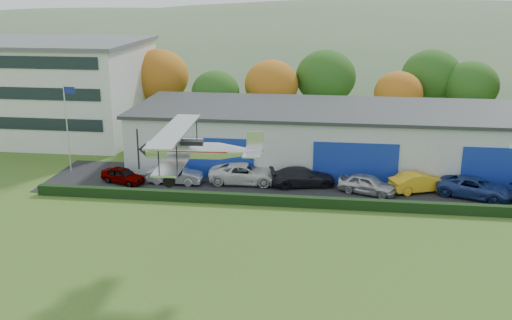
# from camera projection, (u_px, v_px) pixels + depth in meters

# --- Properties ---
(apron) EXTENTS (48.00, 9.00, 0.05)m
(apron) POSITION_uv_depth(u_px,v_px,m) (330.00, 187.00, 48.82)
(apron) COLOR black
(apron) RESTS_ON ground
(hedge) EXTENTS (46.00, 0.60, 0.80)m
(hedge) POSITION_uv_depth(u_px,v_px,m) (329.00, 203.00, 44.15)
(hedge) COLOR black
(hedge) RESTS_ON ground
(hangar) EXTENTS (40.60, 12.60, 5.30)m
(hangar) POSITION_uv_depth(u_px,v_px,m) (354.00, 136.00, 54.45)
(hangar) COLOR #B2B7BC
(hangar) RESTS_ON ground
(office_block) EXTENTS (20.60, 15.60, 10.40)m
(office_block) POSITION_uv_depth(u_px,v_px,m) (49.00, 88.00, 64.61)
(office_block) COLOR silver
(office_block) RESTS_ON ground
(flagpole) EXTENTS (1.05, 0.10, 8.00)m
(flagpole) POSITION_uv_depth(u_px,v_px,m) (68.00, 120.00, 51.34)
(flagpole) COLOR silver
(flagpole) RESTS_ON ground
(tree_belt) EXTENTS (75.70, 13.22, 10.12)m
(tree_belt) POSITION_uv_depth(u_px,v_px,m) (315.00, 82.00, 66.15)
(tree_belt) COLOR #3D2614
(tree_belt) RESTS_ON ground
(distant_hills) EXTENTS (430.00, 196.00, 56.00)m
(distant_hills) POSITION_uv_depth(u_px,v_px,m) (308.00, 93.00, 166.55)
(distant_hills) COLOR #4C6642
(distant_hills) RESTS_ON ground
(car_0) EXTENTS (4.22, 2.88, 1.33)m
(car_0) POSITION_uv_depth(u_px,v_px,m) (123.00, 175.00, 49.56)
(car_0) COLOR gray
(car_0) RESTS_ON apron
(car_1) EXTENTS (4.63, 1.73, 1.51)m
(car_1) POSITION_uv_depth(u_px,v_px,m) (175.00, 175.00, 49.46)
(car_1) COLOR silver
(car_1) RESTS_ON apron
(car_2) EXTENTS (6.05, 2.90, 1.66)m
(car_2) POSITION_uv_depth(u_px,v_px,m) (245.00, 174.00, 49.48)
(car_2) COLOR silver
(car_2) RESTS_ON apron
(car_3) EXTENTS (5.76, 3.36, 1.57)m
(car_3) POSITION_uv_depth(u_px,v_px,m) (303.00, 177.00, 48.78)
(car_3) COLOR black
(car_3) RESTS_ON apron
(car_4) EXTENTS (4.99, 3.42, 1.58)m
(car_4) POSITION_uv_depth(u_px,v_px,m) (367.00, 184.00, 47.00)
(car_4) COLOR silver
(car_4) RESTS_ON apron
(car_5) EXTENTS (5.10, 3.37, 1.59)m
(car_5) POSITION_uv_depth(u_px,v_px,m) (420.00, 182.00, 47.43)
(car_5) COLOR gold
(car_5) RESTS_ON apron
(car_6) EXTENTS (6.25, 4.52, 1.58)m
(car_6) POSITION_uv_depth(u_px,v_px,m) (475.00, 187.00, 46.19)
(car_6) COLOR navy
(car_6) RESTS_ON apron
(biplane) EXTENTS (7.32, 8.36, 3.14)m
(biplane) POSITION_uv_depth(u_px,v_px,m) (194.00, 149.00, 33.76)
(biplane) COLOR silver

